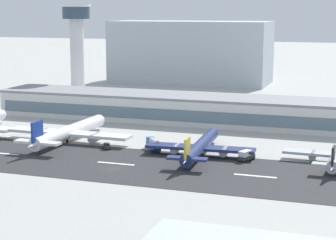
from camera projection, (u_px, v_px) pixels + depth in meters
The scene contains 13 objects.
ground_plane at pixel (113, 169), 174.28m from camera, with size 1400.00×1400.00×0.00m, color #A8A8A3.
runway_strip at pixel (120, 164), 179.38m from camera, with size 800.00×39.34×0.08m, color #2D2D30.
runway_centreline_dash_3 at pixel (3, 153), 192.34m from camera, with size 12.00×1.20×0.01m, color white.
runway_centreline_dash_4 at pixel (116, 163), 179.83m from camera, with size 12.00×1.20×0.01m, color white.
runway_centreline_dash_5 at pixel (255, 176), 166.46m from camera, with size 12.00×1.20×0.01m, color white.
terminal_building at pixel (181, 108), 247.12m from camera, with size 158.78×24.54×11.04m.
control_tower at pixel (77, 41), 297.02m from camera, with size 14.64×14.64×47.99m.
distant_hotel_block at pixel (191, 52), 375.05m from camera, with size 98.13×39.19×38.34m, color #A8B2BC.
airliner_navy_tail_gate_1 at pixel (67, 133), 208.10m from camera, with size 46.30×51.47×10.74m.
airliner_gold_tail_gate_2 at pixel (199, 147), 187.73m from camera, with size 35.02×45.34×9.46m.
service_box_truck_0 at pixel (247, 155), 183.11m from camera, with size 4.53×6.46×3.25m.
service_baggage_tug_1 at pixel (107, 146), 197.86m from camera, with size 3.53×3.19×2.20m.
service_fuel_truck_2 at pixel (153, 144), 197.15m from camera, with size 7.28×8.30×3.95m.
Camera 1 is at (69.60, -154.58, 45.80)m, focal length 64.06 mm.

